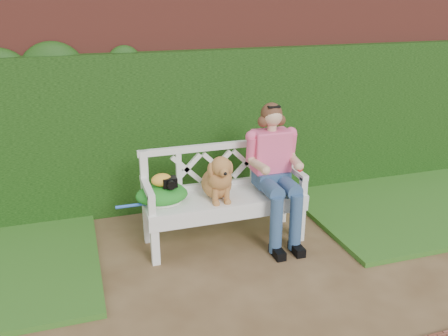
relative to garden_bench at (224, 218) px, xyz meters
name	(u,v)px	position (x,y,z in m)	size (l,w,h in m)	color
ground	(243,284)	(-0.08, -0.75, -0.24)	(60.00, 60.00, 0.00)	#513920
brick_wall	(185,104)	(-0.08, 1.15, 0.86)	(10.00, 0.30, 2.20)	brown
ivy_hedge	(191,131)	(-0.08, 0.93, 0.61)	(10.00, 0.18, 1.70)	#2E651C
grass_right	(414,201)	(2.32, 0.15, -0.21)	(2.60, 2.00, 0.05)	#315C1E
garden_bench	(224,218)	(0.00, 0.00, 0.00)	(1.58, 0.60, 0.48)	white
seated_woman	(272,176)	(0.47, -0.02, 0.38)	(0.53, 0.70, 1.25)	#DF2355
dog	(217,176)	(-0.08, -0.05, 0.46)	(0.30, 0.40, 0.45)	#B28147
tennis_racket	(161,202)	(-0.60, 0.00, 0.26)	(0.62, 0.26, 0.03)	white
green_bag	(162,194)	(-0.58, 0.02, 0.32)	(0.47, 0.36, 0.16)	#218315
camera_item	(170,182)	(-0.51, -0.02, 0.44)	(0.13, 0.10, 0.08)	black
baseball_glove	(162,180)	(-0.58, 0.01, 0.46)	(0.18, 0.14, 0.12)	gold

